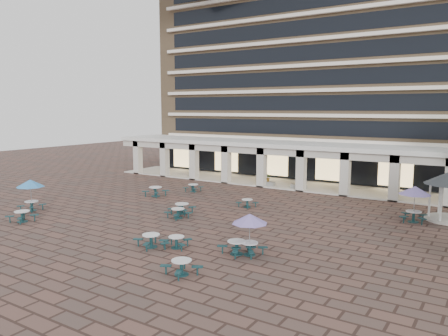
{
  "coord_description": "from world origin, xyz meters",
  "views": [
    {
      "loc": [
        18.07,
        -26.1,
        7.84
      ],
      "look_at": [
        -0.59,
        3.0,
        3.1
      ],
      "focal_mm": 35.0,
      "sensor_mm": 36.0,
      "label": 1
    }
  ],
  "objects_px": {
    "picnic_table_1": "(151,239)",
    "picnic_table_2": "(176,241)",
    "planter_left": "(268,181)",
    "picnic_table_0": "(22,215)",
    "planter_right": "(299,185)"
  },
  "relations": [
    {
      "from": "picnic_table_1",
      "to": "picnic_table_2",
      "type": "height_order",
      "value": "picnic_table_1"
    },
    {
      "from": "picnic_table_2",
      "to": "planter_left",
      "type": "height_order",
      "value": "planter_left"
    },
    {
      "from": "picnic_table_0",
      "to": "planter_left",
      "type": "height_order",
      "value": "planter_left"
    },
    {
      "from": "picnic_table_2",
      "to": "planter_left",
      "type": "distance_m",
      "value": 20.9
    },
    {
      "from": "picnic_table_0",
      "to": "planter_right",
      "type": "relative_size",
      "value": 1.19
    },
    {
      "from": "picnic_table_0",
      "to": "planter_left",
      "type": "xyz_separation_m",
      "value": [
        8.04,
        21.68,
        0.11
      ]
    },
    {
      "from": "picnic_table_0",
      "to": "planter_right",
      "type": "distance_m",
      "value": 24.5
    },
    {
      "from": "picnic_table_0",
      "to": "picnic_table_2",
      "type": "distance_m",
      "value": 12.72
    },
    {
      "from": "picnic_table_1",
      "to": "planter_left",
      "type": "relative_size",
      "value": 1.35
    },
    {
      "from": "picnic_table_0",
      "to": "picnic_table_1",
      "type": "distance_m",
      "value": 11.37
    },
    {
      "from": "picnic_table_0",
      "to": "picnic_table_1",
      "type": "height_order",
      "value": "picnic_table_0"
    },
    {
      "from": "picnic_table_2",
      "to": "planter_left",
      "type": "bearing_deg",
      "value": 84.7
    },
    {
      "from": "planter_right",
      "to": "picnic_table_2",
      "type": "bearing_deg",
      "value": -86.51
    },
    {
      "from": "planter_left",
      "to": "planter_right",
      "type": "bearing_deg",
      "value": 0.0
    },
    {
      "from": "picnic_table_0",
      "to": "picnic_table_2",
      "type": "relative_size",
      "value": 0.99
    }
  ]
}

